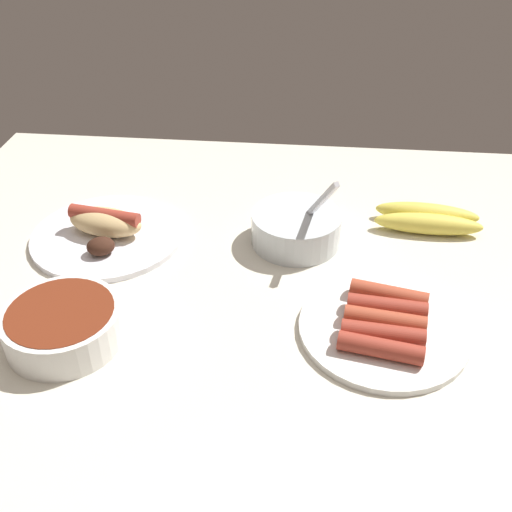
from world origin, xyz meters
TOP-DOWN VIEW (x-y plane):
  - ground_plane at (0.00, 0.00)cm, footprint 120.00×90.00cm
  - plate_sausages at (17.41, -12.83)cm, footprint 23.00×23.00cm
  - banana_bunch at (26.68, 14.47)cm, footprint 18.17×8.43cm
  - bowl_coleslaw at (4.58, 7.84)cm, footprint 14.65×14.65cm
  - bowl_chili at (-24.92, -18.59)cm, footprint 15.50×15.50cm
  - plate_hotdog_assembled at (-26.65, 5.57)cm, footprint 25.17×25.17cm

SIDE VIEW (x-z plane):
  - ground_plane at x=0.00cm, z-range -3.00..0.00cm
  - plate_sausages at x=17.41cm, z-range -0.56..2.97cm
  - plate_hotdog_assembled at x=-26.65cm, z-range -1.14..4.47cm
  - banana_bunch at x=26.68cm, z-range -0.02..3.53cm
  - bowl_chili at x=-24.92cm, z-range 0.24..5.36cm
  - bowl_coleslaw at x=4.58cm, z-range -4.46..10.46cm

